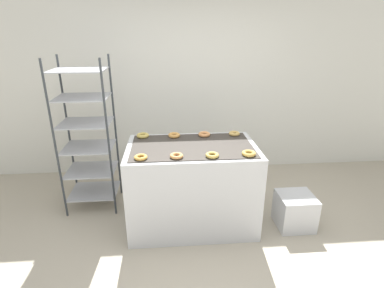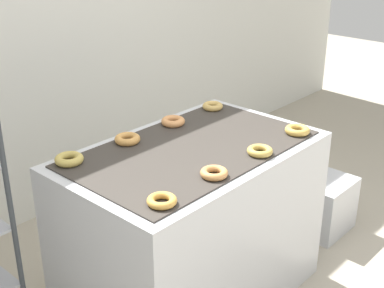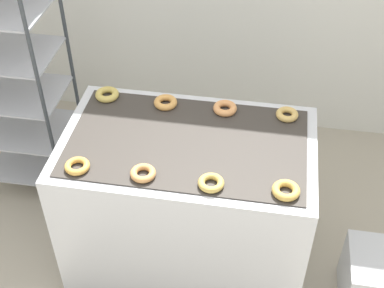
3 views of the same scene
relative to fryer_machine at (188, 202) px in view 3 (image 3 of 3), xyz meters
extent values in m
cube|color=silver|center=(0.00, 0.00, 0.00)|extent=(1.37, 0.85, 0.93)
cube|color=#38332D|center=(0.00, 0.00, 0.47)|extent=(1.26, 0.74, 0.01)
cube|color=#262628|center=(0.38, -0.38, 0.18)|extent=(0.12, 0.07, 0.10)
cylinder|color=#33383D|center=(-0.90, 0.23, 0.44)|extent=(0.02, 0.02, 1.82)
cylinder|color=#33383D|center=(-0.90, 0.72, 0.44)|extent=(0.02, 0.02, 1.82)
cube|color=#A8AAB2|center=(-1.19, 0.47, -0.29)|extent=(0.57, 0.48, 0.01)
cube|color=#A8AAB2|center=(-1.19, 0.47, 0.01)|extent=(0.57, 0.48, 0.01)
cube|color=#A8AAB2|center=(-1.19, 0.47, 0.31)|extent=(0.57, 0.48, 0.01)
cube|color=#A8AAB2|center=(-1.19, 0.47, 0.61)|extent=(0.57, 0.48, 0.01)
cube|color=silver|center=(1.14, -0.17, -0.28)|extent=(0.39, 0.38, 0.38)
torus|color=gold|center=(-0.51, -0.30, 0.49)|extent=(0.13, 0.13, 0.03)
torus|color=tan|center=(-0.17, -0.29, 0.49)|extent=(0.13, 0.13, 0.04)
torus|color=tan|center=(0.17, -0.30, 0.49)|extent=(0.13, 0.13, 0.03)
torus|color=gold|center=(0.53, -0.30, 0.49)|extent=(0.14, 0.14, 0.04)
torus|color=tan|center=(-0.53, 0.31, 0.49)|extent=(0.14, 0.14, 0.04)
torus|color=#D5964B|center=(-0.18, 0.30, 0.49)|extent=(0.14, 0.14, 0.04)
torus|color=#DD9456|center=(0.17, 0.30, 0.49)|extent=(0.14, 0.14, 0.04)
torus|color=tan|center=(0.52, 0.30, 0.49)|extent=(0.13, 0.13, 0.04)
camera|label=1|loc=(-0.24, -2.91, 1.62)|focal=28.00mm
camera|label=2|loc=(-1.85, -1.69, 1.59)|focal=50.00mm
camera|label=3|loc=(0.38, -2.12, 2.34)|focal=50.00mm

